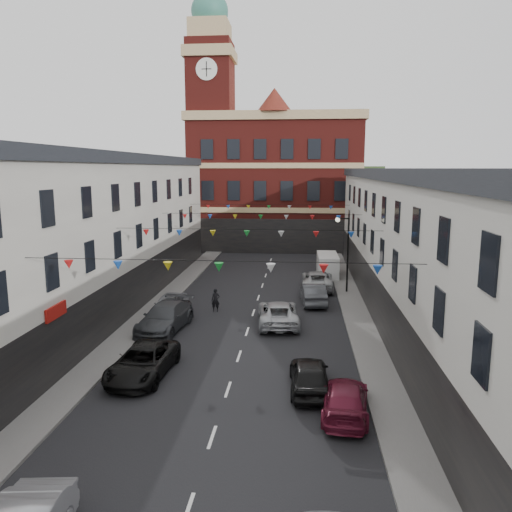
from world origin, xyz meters
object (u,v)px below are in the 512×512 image
(street_lamp, at_px, (345,244))
(moving_car, at_px, (278,313))
(car_right_f, at_px, (317,280))
(car_right_c, at_px, (345,399))
(car_left_c, at_px, (143,362))
(pedestrian, at_px, (216,300))
(car_right_e, at_px, (313,294))
(car_left_d, at_px, (165,317))
(car_left_e, at_px, (170,305))
(car_right_d, at_px, (309,375))
(white_van, at_px, (327,265))

(street_lamp, distance_m, moving_car, 10.13)
(car_right_f, bearing_deg, car_right_c, 91.52)
(car_left_c, xyz_separation_m, car_right_f, (8.72, 18.18, 0.03))
(car_left_c, height_order, pedestrian, pedestrian)
(car_right_e, relative_size, moving_car, 0.86)
(car_left_d, height_order, car_left_e, car_left_d)
(car_left_d, relative_size, moving_car, 1.04)
(street_lamp, bearing_deg, car_right_f, 148.06)
(car_left_e, distance_m, car_right_c, 16.46)
(car_right_e, bearing_deg, car_right_c, 88.08)
(car_left_c, xyz_separation_m, pedestrian, (1.58, 11.02, 0.08))
(car_left_c, height_order, car_right_e, car_right_e)
(car_left_e, height_order, car_right_f, car_right_f)
(car_right_c, height_order, car_right_d, car_right_d)
(car_right_f, height_order, moving_car, car_right_f)
(car_left_e, bearing_deg, car_right_d, -46.17)
(car_left_c, distance_m, white_van, 25.03)
(car_right_c, distance_m, car_right_d, 2.45)
(car_left_d, bearing_deg, car_right_d, -35.32)
(car_right_d, xyz_separation_m, car_right_e, (0.49, 14.50, 0.03))
(car_left_e, distance_m, car_right_f, 13.07)
(street_lamp, height_order, car_right_c, street_lamp)
(car_left_e, bearing_deg, white_van, 53.37)
(street_lamp, xyz_separation_m, pedestrian, (-9.16, -5.90, -3.11))
(car_right_d, xyz_separation_m, car_right_f, (0.93, 19.05, 0.03))
(pedestrian, bearing_deg, car_right_e, 21.66)
(car_right_d, height_order, car_right_f, car_right_f)
(car_left_d, bearing_deg, car_right_c, -37.73)
(car_left_e, bearing_deg, car_right_c, -47.06)
(car_right_e, relative_size, car_right_f, 0.85)
(car_left_e, distance_m, moving_car, 7.41)
(white_van, bearing_deg, car_right_c, -92.13)
(car_right_f, bearing_deg, white_van, -102.17)
(car_right_c, bearing_deg, car_right_d, -49.91)
(car_left_e, relative_size, car_right_e, 0.94)
(car_left_c, xyz_separation_m, moving_car, (5.99, 8.55, 0.02))
(car_left_c, bearing_deg, street_lamp, 60.74)
(car_right_f, height_order, pedestrian, pedestrian)
(car_left_e, distance_m, car_right_d, 14.02)
(car_left_c, xyz_separation_m, white_van, (9.79, 23.03, 0.30))
(street_lamp, xyz_separation_m, car_right_c, (-1.56, -19.81, -3.26))
(car_left_d, relative_size, car_right_f, 1.03)
(car_left_c, relative_size, car_left_d, 0.93)
(car_right_d, relative_size, pedestrian, 2.67)
(car_left_c, bearing_deg, car_left_d, 99.76)
(car_left_d, distance_m, car_right_f, 14.85)
(car_right_e, relative_size, pedestrian, 2.88)
(moving_car, bearing_deg, car_left_e, -14.64)
(car_left_c, height_order, car_right_f, car_right_f)
(car_right_c, bearing_deg, car_left_e, -44.83)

